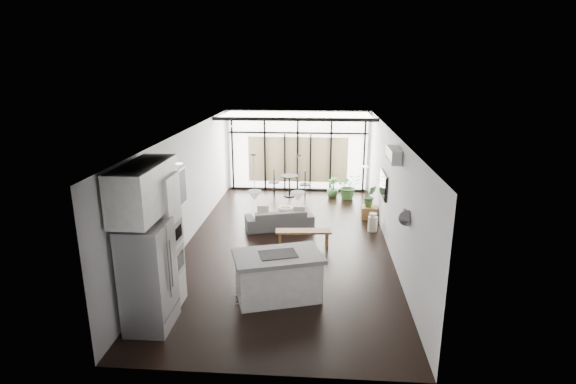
# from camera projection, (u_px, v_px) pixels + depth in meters

# --- Properties ---
(floor) EXTENTS (5.00, 10.00, 0.00)m
(floor) POSITION_uv_depth(u_px,v_px,m) (287.00, 243.00, 11.32)
(floor) COLOR black
(floor) RESTS_ON ground
(ceiling) EXTENTS (5.00, 10.00, 0.00)m
(ceiling) POSITION_uv_depth(u_px,v_px,m) (287.00, 132.00, 10.54)
(ceiling) COLOR silver
(ceiling) RESTS_ON ground
(wall_left) EXTENTS (0.02, 10.00, 2.80)m
(wall_left) POSITION_uv_depth(u_px,v_px,m) (187.00, 187.00, 11.11)
(wall_left) COLOR silver
(wall_left) RESTS_ON ground
(wall_right) EXTENTS (0.02, 10.00, 2.80)m
(wall_right) POSITION_uv_depth(u_px,v_px,m) (391.00, 192.00, 10.76)
(wall_right) COLOR silver
(wall_right) RESTS_ON ground
(wall_back) EXTENTS (5.00, 0.02, 2.80)m
(wall_back) POSITION_uv_depth(u_px,v_px,m) (298.00, 151.00, 15.72)
(wall_back) COLOR silver
(wall_back) RESTS_ON ground
(wall_front) EXTENTS (5.00, 0.02, 2.80)m
(wall_front) POSITION_uv_depth(u_px,v_px,m) (260.00, 288.00, 6.14)
(wall_front) COLOR silver
(wall_front) RESTS_ON ground
(glazing) EXTENTS (5.00, 0.20, 2.80)m
(glazing) POSITION_uv_depth(u_px,v_px,m) (298.00, 152.00, 15.61)
(glazing) COLOR black
(glazing) RESTS_ON ground
(skylight) EXTENTS (4.70, 1.90, 0.06)m
(skylight) POSITION_uv_depth(u_px,v_px,m) (296.00, 115.00, 14.38)
(skylight) COLOR silver
(skylight) RESTS_ON ceiling
(neighbour_building) EXTENTS (3.50, 0.02, 1.60)m
(neighbour_building) POSITION_uv_depth(u_px,v_px,m) (298.00, 160.00, 15.76)
(neighbour_building) COLOR beige
(neighbour_building) RESTS_ON ground
(island) EXTENTS (1.87, 1.43, 0.90)m
(island) POSITION_uv_depth(u_px,v_px,m) (278.00, 276.00, 8.56)
(island) COLOR white
(island) RESTS_ON floor
(cooktop) EXTENTS (0.81, 0.65, 0.01)m
(cooktop) POSITION_uv_depth(u_px,v_px,m) (278.00, 254.00, 8.44)
(cooktop) COLOR black
(cooktop) RESTS_ON island
(fridge) EXTENTS (0.72, 0.89, 1.85)m
(fridge) POSITION_uv_depth(u_px,v_px,m) (149.00, 277.00, 7.52)
(fridge) COLOR #96969B
(fridge) RESTS_ON floor
(appliance_column) EXTENTS (0.65, 0.68, 2.50)m
(appliance_column) POSITION_uv_depth(u_px,v_px,m) (160.00, 242.00, 8.10)
(appliance_column) COLOR white
(appliance_column) RESTS_ON floor
(upper_cabinets) EXTENTS (0.62, 1.75, 0.86)m
(upper_cabinets) POSITION_uv_depth(u_px,v_px,m) (144.00, 189.00, 7.46)
(upper_cabinets) COLOR white
(upper_cabinets) RESTS_ON wall_left
(pendant_left) EXTENTS (0.26, 0.26, 0.18)m
(pendant_left) POSITION_uv_depth(u_px,v_px,m) (255.00, 196.00, 8.25)
(pendant_left) COLOR silver
(pendant_left) RESTS_ON ceiling
(pendant_right) EXTENTS (0.26, 0.26, 0.18)m
(pendant_right) POSITION_uv_depth(u_px,v_px,m) (298.00, 197.00, 8.19)
(pendant_right) COLOR silver
(pendant_right) RESTS_ON ceiling
(sofa) EXTENTS (1.91, 1.03, 0.72)m
(sofa) POSITION_uv_depth(u_px,v_px,m) (279.00, 216.00, 12.24)
(sofa) COLOR #505053
(sofa) RESTS_ON floor
(console_bench) EXTENTS (1.38, 0.45, 0.44)m
(console_bench) POSITION_uv_depth(u_px,v_px,m) (303.00, 239.00, 11.01)
(console_bench) COLOR brown
(console_bench) RESTS_ON floor
(pouf) EXTENTS (0.53, 0.53, 0.37)m
(pouf) POSITION_uv_depth(u_px,v_px,m) (286.00, 213.00, 12.98)
(pouf) COLOR beige
(pouf) RESTS_ON floor
(crate) EXTENTS (0.47, 0.47, 0.35)m
(crate) POSITION_uv_depth(u_px,v_px,m) (369.00, 212.00, 13.10)
(crate) COLOR brown
(crate) RESTS_ON floor
(plant_tall) EXTENTS (0.99, 1.05, 0.67)m
(plant_tall) POSITION_uv_depth(u_px,v_px,m) (348.00, 189.00, 14.90)
(plant_tall) COLOR #37642D
(plant_tall) RESTS_ON floor
(plant_med) EXTENTS (0.71, 0.80, 0.39)m
(plant_med) POSITION_uv_depth(u_px,v_px,m) (333.00, 192.00, 15.09)
(plant_med) COLOR #37642D
(plant_med) RESTS_ON floor
(plant_crate) EXTENTS (0.45, 0.69, 0.28)m
(plant_crate) POSITION_uv_depth(u_px,v_px,m) (370.00, 202.00, 13.01)
(plant_crate) COLOR #37642D
(plant_crate) RESTS_ON crate
(milk_can) EXTENTS (0.27, 0.27, 0.50)m
(milk_can) POSITION_uv_depth(u_px,v_px,m) (373.00, 222.00, 12.06)
(milk_can) COLOR silver
(milk_can) RESTS_ON floor
(bistro_set) EXTENTS (1.72, 1.00, 0.78)m
(bistro_set) POSITION_uv_depth(u_px,v_px,m) (289.00, 185.00, 15.20)
(bistro_set) COLOR black
(bistro_set) RESTS_ON floor
(tv) EXTENTS (0.05, 1.10, 0.65)m
(tv) POSITION_uv_depth(u_px,v_px,m) (384.00, 185.00, 11.74)
(tv) COLOR black
(tv) RESTS_ON wall_right
(ac_unit) EXTENTS (0.22, 0.90, 0.30)m
(ac_unit) POSITION_uv_depth(u_px,v_px,m) (394.00, 155.00, 9.71)
(ac_unit) COLOR silver
(ac_unit) RESTS_ON wall_right
(framed_art) EXTENTS (0.04, 0.70, 0.90)m
(framed_art) POSITION_uv_depth(u_px,v_px,m) (181.00, 187.00, 10.58)
(framed_art) COLOR black
(framed_art) RESTS_ON wall_left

